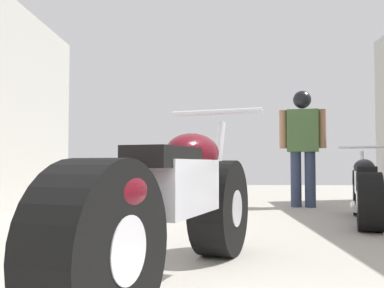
{
  "coord_description": "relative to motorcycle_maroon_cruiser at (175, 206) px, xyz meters",
  "views": [
    {
      "loc": [
        -0.23,
        -0.07,
        0.67
      ],
      "look_at": [
        -0.38,
        3.84,
        0.85
      ],
      "focal_mm": 39.54,
      "sensor_mm": 36.0,
      "label": 1
    }
  ],
  "objects": [
    {
      "name": "mechanic_in_blue",
      "position": [
        1.64,
        4.24,
        0.64
      ],
      "size": [
        0.71,
        0.34,
        1.8
      ],
      "color": "#2D3851",
      "rests_on": "ground_plane"
    },
    {
      "name": "ground_plane",
      "position": [
        0.41,
        1.59,
        -0.44
      ],
      "size": [
        18.47,
        18.47,
        0.0
      ],
      "primitive_type": "plane",
      "color": "#A8A399"
    },
    {
      "name": "motorcycle_maroon_cruiser",
      "position": [
        0.0,
        0.0,
        0.0
      ],
      "size": [
        1.03,
        2.23,
        1.06
      ],
      "color": "black",
      "rests_on": "ground_plane"
    },
    {
      "name": "motorcycle_black_naked",
      "position": [
        1.96,
        2.52,
        -0.07
      ],
      "size": [
        0.84,
        1.89,
        0.89
      ],
      "color": "black",
      "rests_on": "ground_plane"
    }
  ]
}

